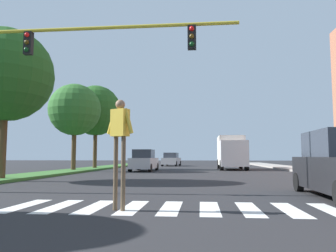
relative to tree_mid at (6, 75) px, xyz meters
The scene contains 12 objects.
ground_plane 17.17m from the tree_mid, 56.83° to the left, with size 140.00×140.00×0.00m, color #262628.
crosswalk 12.79m from the tree_mid, 39.89° to the right, with size 7.65×2.20×0.01m.
median_strip 12.79m from the tree_mid, 91.53° to the left, with size 2.55×64.00×0.15m, color #386B2D.
tree_mid is the anchor object (origin of this frame).
tree_far 10.33m from the tree_mid, 92.67° to the left, with size 4.19×4.19×6.92m.
tree_distant 14.76m from the tree_mid, 90.72° to the left, with size 4.72×4.72×7.73m.
sidewalk_right 22.31m from the tree_mid, 32.59° to the left, with size 3.00×64.00×0.15m, color #9E9991.
traffic_light_gantry 6.11m from the tree_mid, 50.99° to the right, with size 10.36×0.30×6.00m.
pedestrian_performer 11.73m from the tree_mid, 45.44° to the right, with size 0.71×0.41×2.49m.
sedan_midblock 13.46m from the tree_mid, 66.83° to the left, with size 1.94×4.06×1.76m.
sedan_distant 27.44m from the tree_mid, 77.32° to the left, with size 2.22×4.29×1.66m.
truck_box_delivery 20.35m from the tree_mid, 51.48° to the left, with size 2.40×6.20×3.10m.
Camera 1 is at (0.71, 1.06, 1.20)m, focal length 35.26 mm.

